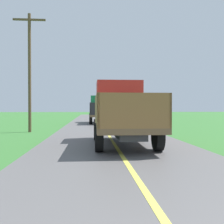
# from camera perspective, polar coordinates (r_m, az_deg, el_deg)

# --- Properties ---
(banana_truck_near) EXTENTS (2.38, 5.82, 2.80)m
(banana_truck_near) POSITION_cam_1_polar(r_m,az_deg,el_deg) (11.83, 1.93, 0.24)
(banana_truck_near) COLOR #2D2D30
(banana_truck_near) RESTS_ON road_surface
(banana_truck_far) EXTENTS (2.38, 5.81, 2.80)m
(banana_truck_far) POSITION_cam_1_polar(r_m,az_deg,el_deg) (27.22, -2.43, 0.60)
(banana_truck_far) COLOR #2D2D30
(banana_truck_far) RESTS_ON road_surface
(utility_pole_roadside) EXTENTS (2.12, 0.20, 7.84)m
(utility_pole_roadside) POSITION_cam_1_polar(r_m,az_deg,el_deg) (18.61, -17.29, 8.95)
(utility_pole_roadside) COLOR brown
(utility_pole_roadside) RESTS_ON ground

